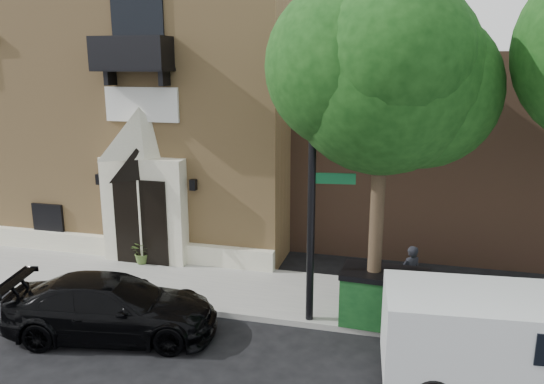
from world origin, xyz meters
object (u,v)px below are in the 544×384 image
(street_sign, at_px, (313,182))
(dumpster, at_px, (384,297))
(black_sedan, at_px, (112,307))
(cargo_van, at_px, (527,342))
(pedestrian_near, at_px, (410,275))
(fire_hydrant, at_px, (357,304))

(street_sign, relative_size, dumpster, 3.31)
(dumpster, bearing_deg, black_sedan, -159.69)
(cargo_van, relative_size, dumpster, 2.48)
(dumpster, height_order, pedestrian_near, pedestrian_near)
(fire_hydrant, bearing_deg, street_sign, -168.20)
(fire_hydrant, xyz_separation_m, dumpster, (0.60, 0.01, 0.24))
(black_sedan, height_order, dumpster, dumpster)
(fire_hydrant, relative_size, dumpster, 0.42)
(cargo_van, height_order, fire_hydrant, cargo_van)
(fire_hydrant, distance_m, pedestrian_near, 1.76)
(cargo_van, xyz_separation_m, pedestrian_near, (-2.08, 3.22, -0.19))
(cargo_van, bearing_deg, black_sedan, 174.36)
(cargo_van, relative_size, street_sign, 0.75)
(fire_hydrant, xyz_separation_m, pedestrian_near, (1.19, 1.26, 0.35))
(black_sedan, distance_m, street_sign, 5.37)
(cargo_van, distance_m, street_sign, 5.26)
(pedestrian_near, bearing_deg, fire_hydrant, 10.43)
(black_sedan, xyz_separation_m, dumpster, (5.96, 1.86, 0.11))
(street_sign, distance_m, pedestrian_near, 3.75)
(black_sedan, height_order, street_sign, street_sign)
(pedestrian_near, bearing_deg, cargo_van, 86.66)
(black_sedan, xyz_separation_m, cargo_van, (8.64, -0.11, 0.41))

